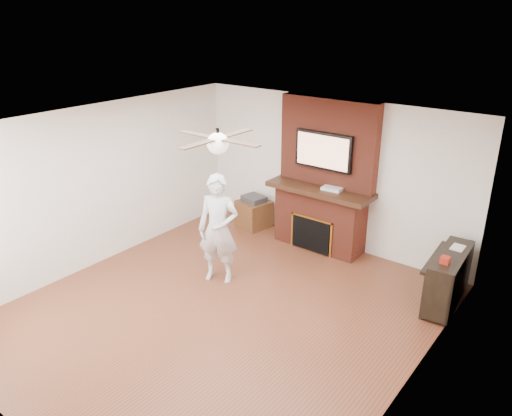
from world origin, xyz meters
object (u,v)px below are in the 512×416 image
Objects in this scene: side_table at (254,212)px; piano at (448,278)px; fireplace at (323,191)px; person at (218,229)px.

side_table is 3.73m from piano.
side_table is at bearing -177.23° from fireplace.
fireplace is at bearing 162.70° from piano.
fireplace is 4.06× the size of side_table.
side_table is at bearing 168.62° from piano.
fireplace reaches higher than side_table.
person is at bearing -107.30° from fireplace.
fireplace is at bearing 14.62° from side_table.
piano is (2.91, 1.38, -0.41)m from person.
person reaches higher than piano.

